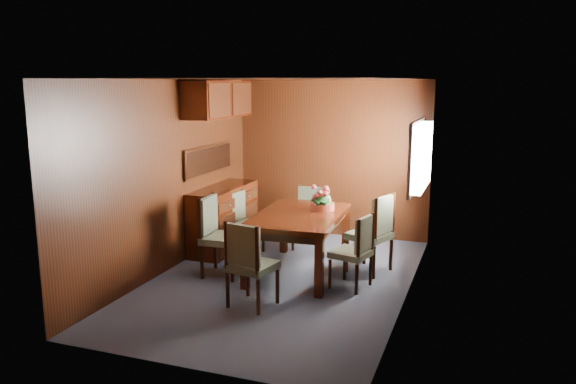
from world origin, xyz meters
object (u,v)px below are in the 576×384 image
at_px(dining_table, 299,222).
at_px(chair_left_near, 217,231).
at_px(chair_head, 248,260).
at_px(flower_centerpiece, 323,198).
at_px(sideboard, 224,218).
at_px(chair_right_near, 356,248).

distance_m(dining_table, chair_left_near, 1.03).
bearing_deg(chair_head, dining_table, 94.72).
bearing_deg(flower_centerpiece, sideboard, 167.64).
xyz_separation_m(sideboard, chair_right_near, (2.15, -0.94, 0.04)).
relative_size(sideboard, dining_table, 0.84).
bearing_deg(sideboard, flower_centerpiece, -12.36).
bearing_deg(sideboard, chair_left_near, -68.03).
height_order(chair_right_near, flower_centerpiece, flower_centerpiece).
bearing_deg(chair_right_near, flower_centerpiece, 58.21).
relative_size(dining_table, chair_head, 1.76).
height_order(chair_left_near, flower_centerpiece, flower_centerpiece).
height_order(dining_table, chair_right_near, chair_right_near).
relative_size(sideboard, chair_left_near, 1.39).
xyz_separation_m(chair_right_near, chair_head, (-0.94, -0.95, 0.04)).
height_order(chair_head, flower_centerpiece, flower_centerpiece).
distance_m(chair_right_near, chair_head, 1.34).
distance_m(dining_table, flower_centerpiece, 0.44).
xyz_separation_m(sideboard, chair_head, (1.21, -1.89, 0.08)).
height_order(sideboard, flower_centerpiece, flower_centerpiece).
bearing_deg(flower_centerpiece, chair_head, -103.05).
relative_size(chair_right_near, flower_centerpiece, 2.74).
xyz_separation_m(dining_table, chair_left_near, (-0.93, -0.42, -0.10)).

